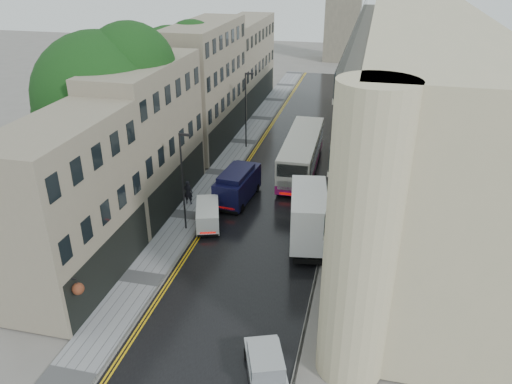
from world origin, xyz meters
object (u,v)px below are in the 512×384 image
at_px(navy_van, 217,192).
at_px(lamp_post_near, 183,183).
at_px(tree_near, 103,120).
at_px(white_lorry, 292,227).
at_px(tree_far, 173,87).
at_px(pedestrian, 188,192).
at_px(white_van, 197,225).
at_px(cream_bus, 282,167).
at_px(lamp_post_far, 246,111).

distance_m(navy_van, lamp_post_near, 4.52).
height_order(tree_near, white_lorry, tree_near).
relative_size(tree_far, pedestrian, 6.30).
distance_m(tree_far, navy_van, 15.28).
bearing_deg(white_van, cream_bus, 48.26).
xyz_separation_m(white_van, lamp_post_near, (-1.10, 0.57, 2.88)).
height_order(white_lorry, white_van, white_lorry).
xyz_separation_m(cream_bus, lamp_post_far, (-5.17, 7.94, 2.22)).
bearing_deg(white_van, tree_far, 97.71).
bearing_deg(tree_near, white_lorry, -15.26).
distance_m(tree_near, lamp_post_far, 16.36).
relative_size(pedestrian, lamp_post_near, 0.27).
bearing_deg(white_van, lamp_post_far, 74.88).
relative_size(white_van, lamp_post_far, 0.50).
relative_size(white_van, lamp_post_near, 0.52).
relative_size(tree_near, white_lorry, 1.80).
xyz_separation_m(white_van, lamp_post_far, (-0.93, 17.64, 3.02)).
bearing_deg(tree_near, navy_van, 6.39).
bearing_deg(cream_bus, tree_near, -153.83).
bearing_deg(lamp_post_near, white_lorry, -5.93).
height_order(white_lorry, pedestrian, white_lorry).
bearing_deg(tree_far, cream_bus, -28.58).
xyz_separation_m(tree_far, white_lorry, (14.77, -17.11, -4.18)).
bearing_deg(lamp_post_near, tree_near, 162.85).
height_order(tree_near, cream_bus, tree_near).
bearing_deg(white_lorry, white_van, 164.70).
xyz_separation_m(tree_near, white_van, (8.20, -3.30, -6.08)).
height_order(tree_near, navy_van, tree_near).
bearing_deg(tree_near, tree_far, 88.68).
xyz_separation_m(white_lorry, lamp_post_near, (-7.97, 1.38, 1.70)).
distance_m(tree_near, white_lorry, 16.38).
height_order(cream_bus, lamp_post_near, lamp_post_near).
bearing_deg(tree_far, tree_near, -91.32).
height_order(tree_far, lamp_post_far, tree_far).
relative_size(white_lorry, lamp_post_far, 1.03).
height_order(tree_far, white_lorry, tree_far).
relative_size(tree_near, white_van, 3.72).
height_order(cream_bus, navy_van, cream_bus).
bearing_deg(cream_bus, pedestrian, -141.23).
distance_m(tree_far, pedestrian, 14.22).
distance_m(white_lorry, white_van, 7.02).
xyz_separation_m(tree_near, tree_far, (0.30, 13.00, -0.72)).
distance_m(white_van, pedestrian, 4.85).
bearing_deg(white_van, tree_near, 139.91).
bearing_deg(pedestrian, tree_near, 7.52).
bearing_deg(tree_far, pedestrian, -64.76).
distance_m(cream_bus, navy_van, 6.82).
relative_size(tree_near, lamp_post_far, 1.85).
relative_size(white_lorry, white_van, 2.07).
xyz_separation_m(navy_van, lamp_post_near, (-1.24, -3.67, 2.33)).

